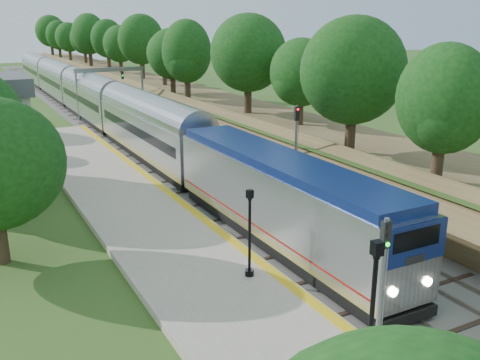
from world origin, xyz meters
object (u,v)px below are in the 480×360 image
signal_gantry (110,79)px  lamppost_far (250,238)px  signal_platform (382,277)px  lamppost_mid (371,323)px  signal_farside (296,138)px  train (92,102)px

signal_gantry → lamppost_far: bearing=-97.4°
lamppost_far → signal_platform: 7.90m
signal_platform → lamppost_mid: bearing=-145.4°
lamppost_far → signal_farside: 14.63m
signal_platform → signal_farside: bearing=64.0°
signal_farside → signal_platform: bearing=-116.0°
signal_gantry → signal_platform: signal_gantry is taller
train → lamppost_mid: size_ratio=21.22×
signal_gantry → lamppost_mid: signal_gantry is taller
lamppost_far → signal_farside: signal_farside is taller
train → lamppost_far: train is taller
signal_gantry → train: signal_gantry is taller
signal_platform → signal_farside: (9.10, 18.62, 0.12)m
lamppost_far → signal_farside: size_ratio=0.69×
signal_farside → train: bearing=100.4°
train → signal_gantry: bearing=18.5°
lamppost_mid → signal_gantry: bearing=83.4°
lamppost_mid → signal_farside: (10.02, 19.26, 1.16)m
lamppost_mid → train: bearing=85.9°
lamppost_mid → signal_farside: bearing=62.5°
signal_platform → signal_gantry: bearing=84.3°
train → lamppost_mid: bearing=-94.1°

